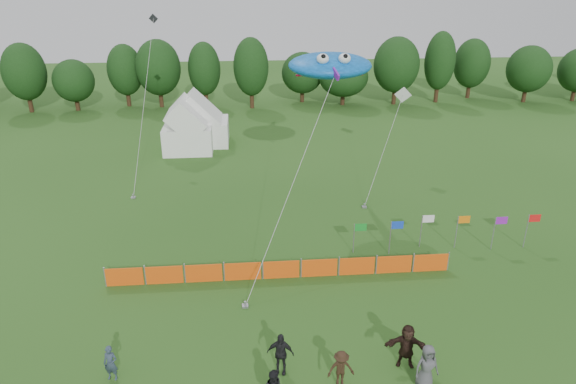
{
  "coord_description": "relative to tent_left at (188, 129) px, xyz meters",
  "views": [
    {
      "loc": [
        -1.93,
        -16.17,
        14.69
      ],
      "look_at": [
        0.0,
        6.0,
        5.2
      ],
      "focal_mm": 32.0,
      "sensor_mm": 36.0,
      "label": 1
    }
  ],
  "objects": [
    {
      "name": "spectator_e",
      "position": [
        11.61,
        -29.93,
        -0.98
      ],
      "size": [
        0.98,
        0.7,
        1.9
      ],
      "primitive_type": "imported",
      "rotation": [
        0.0,
        0.0,
        0.1
      ],
      "color": "#4A4A4F",
      "rests_on": "ground"
    },
    {
      "name": "flag_row",
      "position": [
        16.19,
        -19.59,
        -0.56
      ],
      "size": [
        10.73,
        0.76,
        2.09
      ],
      "color": "gray",
      "rests_on": "ground"
    },
    {
      "name": "spectator_a",
      "position": [
        -0.47,
        -28.47,
        -1.17
      ],
      "size": [
        0.62,
        0.47,
        1.53
      ],
      "primitive_type": "imported",
      "rotation": [
        0.0,
        0.0,
        -0.2
      ],
      "color": "#2E3C4D",
      "rests_on": "ground"
    },
    {
      "name": "tent_left",
      "position": [
        0.0,
        0.0,
        0.0
      ],
      "size": [
        4.33,
        4.33,
        3.82
      ],
      "color": "white",
      "rests_on": "ground"
    },
    {
      "name": "small_kite_white",
      "position": [
        16.18,
        -8.15,
        2.58
      ],
      "size": [
        5.13,
        7.59,
        6.73
      ],
      "color": "silver",
      "rests_on": "ground"
    },
    {
      "name": "stingray_kite",
      "position": [
        10.5,
        -12.21,
        7.47
      ],
      "size": [
        8.68,
        18.79,
        10.39
      ],
      "color": "#1077EE",
      "rests_on": "ground"
    },
    {
      "name": "tent_right",
      "position": [
        0.93,
        1.97,
        -0.08
      ],
      "size": [
        5.2,
        4.16,
        3.67
      ],
      "color": "white",
      "rests_on": "ground"
    },
    {
      "name": "spectator_c",
      "position": [
        8.37,
        -29.62,
        -1.12
      ],
      "size": [
        1.07,
        0.64,
        1.61
      ],
      "primitive_type": "imported",
      "rotation": [
        0.0,
        0.0,
        0.05
      ],
      "color": "black",
      "rests_on": "ground"
    },
    {
      "name": "treeline",
      "position": [
        8.57,
        16.39,
        2.25
      ],
      "size": [
        104.57,
        8.78,
        8.36
      ],
      "color": "#382314",
      "rests_on": "ground"
    },
    {
      "name": "barrier_fence",
      "position": [
        6.67,
        -21.8,
        -1.43
      ],
      "size": [
        17.9,
        0.06,
        1.0
      ],
      "color": "#E34D0C",
      "rests_on": "ground"
    },
    {
      "name": "spectator_f",
      "position": [
        11.21,
        -28.71,
        -0.97
      ],
      "size": [
        1.87,
        1.0,
        1.92
      ],
      "primitive_type": "imported",
      "rotation": [
        0.0,
        0.0,
        -0.25
      ],
      "color": "black",
      "rests_on": "ground"
    },
    {
      "name": "small_kite_dark",
      "position": [
        -2.58,
        -4.22,
        4.36
      ],
      "size": [
        1.37,
        11.59,
        11.68
      ],
      "color": "black",
      "rests_on": "ground"
    },
    {
      "name": "spectator_d",
      "position": [
        6.13,
        -28.68,
        -1.01
      ],
      "size": [
        1.15,
        0.67,
        1.84
      ],
      "primitive_type": "imported",
      "rotation": [
        0.0,
        0.0,
        -0.22
      ],
      "color": "black",
      "rests_on": "ground"
    },
    {
      "name": "ground",
      "position": [
        6.96,
        -28.54,
        -1.93
      ],
      "size": [
        160.0,
        160.0,
        0.0
      ],
      "primitive_type": "plane",
      "color": "#234C16",
      "rests_on": "ground"
    }
  ]
}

